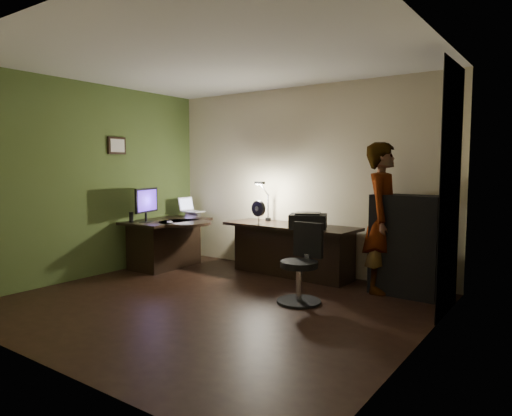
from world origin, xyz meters
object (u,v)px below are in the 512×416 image
Objects in this scene: office_chair at (299,264)px; person at (383,218)px; monitor at (146,210)px; cabinet at (406,245)px; desk_left at (167,244)px; desk_right at (290,250)px.

office_chair is 0.49× the size of person.
person is (3.24, 0.93, 0.01)m from monitor.
cabinet is at bearing 49.59° from office_chair.
desk_left is 1.41× the size of office_chair.
office_chair is at bearing -11.28° from desk_left.
person is (-0.29, -0.02, 0.32)m from cabinet.
desk_right is 1.30m from office_chair.
monitor is at bearing -162.48° from cabinet.
desk_left is at bearing -167.78° from cabinet.
cabinet is (1.64, -0.02, 0.24)m from desk_right.
desk_left is 3.53m from cabinet.
person is (0.59, 1.02, 0.47)m from office_chair.
monitor is at bearing 178.22° from office_chair.
office_chair reaches higher than desk_right.
monitor is 3.37m from person.
office_chair reaches higher than desk_left.
monitor is (-3.53, -0.95, 0.30)m from cabinet.
office_chair is (0.75, -1.05, 0.09)m from desk_right.
cabinet is at bearing -91.99° from person.
desk_left is 0.65m from monitor.
monitor reaches higher than desk_left.
person reaches higher than desk_left.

